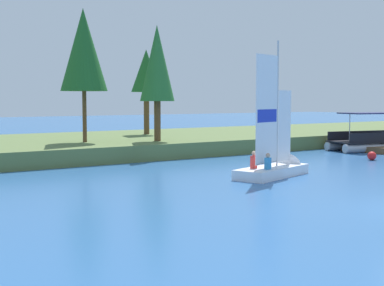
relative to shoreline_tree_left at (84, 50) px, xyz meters
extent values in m
cube|color=#5B703D|center=(2.56, 3.04, -5.98)|extent=(80.00, 14.24, 0.94)
cylinder|color=brown|center=(0.00, 0.00, -3.97)|extent=(0.25, 0.25, 3.07)
cone|color=#1E5B23|center=(0.00, 0.00, 0.02)|extent=(2.79, 2.79, 4.90)
cylinder|color=brown|center=(4.06, -1.70, -4.27)|extent=(0.40, 0.40, 2.46)
cone|color=#286B2D|center=(4.06, -1.70, -0.71)|extent=(2.13, 2.13, 4.65)
cylinder|color=brown|center=(6.82, 4.50, -3.95)|extent=(0.40, 0.40, 3.12)
cone|color=#1E5B23|center=(6.82, 4.50, -0.84)|extent=(2.23, 2.23, 3.10)
cube|color=brown|center=(17.42, -6.64, -6.25)|extent=(1.97, 6.11, 0.40)
cube|color=white|center=(3.73, -12.46, -6.22)|extent=(4.55, 2.75, 0.45)
cone|color=white|center=(5.78, -11.81, -6.22)|extent=(1.44, 1.63, 1.37)
cylinder|color=#B7B7BC|center=(4.14, -12.33, -3.13)|extent=(0.08, 0.08, 5.72)
cube|color=white|center=(3.26, -12.61, -3.35)|extent=(1.77, 0.58, 4.78)
cube|color=#1E33B2|center=(3.26, -12.61, -3.66)|extent=(1.60, 0.53, 0.57)
cube|color=white|center=(4.79, -12.12, -4.16)|extent=(1.12, 0.38, 3.28)
cylinder|color=#B7B7BC|center=(3.26, -12.61, -5.77)|extent=(1.78, 0.61, 0.06)
cube|color=#338CCC|center=(2.93, -13.06, -5.74)|extent=(0.33, 0.28, 0.51)
sphere|color=tan|center=(2.93, -13.06, -5.37)|extent=(0.20, 0.20, 0.20)
cube|color=red|center=(2.65, -12.45, -5.71)|extent=(0.33, 0.28, 0.57)
sphere|color=tan|center=(2.65, -12.45, -5.31)|extent=(0.20, 0.20, 0.20)
cylinder|color=#B2B2B7|center=(18.16, -5.75, -6.15)|extent=(5.53, 1.77, 0.60)
cylinder|color=#B2B2B7|center=(17.74, -7.67, -6.15)|extent=(5.53, 1.77, 0.60)
cube|color=black|center=(17.95, -6.71, -5.80)|extent=(5.73, 3.64, 0.10)
cube|color=black|center=(18.20, -5.56, -5.45)|extent=(4.99, 1.18, 0.60)
cube|color=black|center=(17.70, -7.87, -5.45)|extent=(4.99, 1.18, 0.60)
cylinder|color=#B2B2B7|center=(16.33, -6.36, -4.83)|extent=(0.06, 0.06, 1.83)
cube|color=#1E234C|center=(17.95, -6.71, -3.87)|extent=(4.17, 3.06, 0.08)
sphere|color=red|center=(13.17, -10.64, -6.19)|extent=(0.51, 0.51, 0.51)
camera|label=1|loc=(-13.30, -30.99, -2.92)|focal=51.60mm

